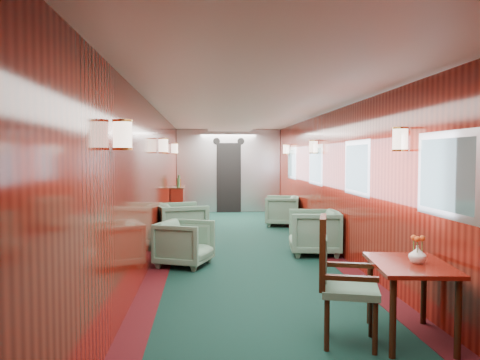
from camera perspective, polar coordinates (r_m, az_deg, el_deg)
The scene contains 12 objects.
room at distance 7.62m, azimuth 0.91°, elevation 3.04°, with size 12.00×12.10×2.40m.
bulkhead at distance 13.52m, azimuth -1.39°, elevation 1.07°, with size 2.98×0.17×2.39m.
windows_right at distance 8.14m, azimuth 11.24°, elevation 1.67°, with size 0.02×8.60×0.80m.
wall_sconces at distance 8.18m, azimuth 0.54°, elevation 4.11°, with size 2.97×7.97×0.25m.
dining_table at distance 4.44m, azimuth 20.04°, elevation -10.85°, with size 0.74×0.98×0.68m.
side_chair at distance 4.20m, azimuth 11.84°, elevation -11.23°, with size 0.60×0.61×1.10m.
credenza at distance 11.42m, azimuth -7.56°, elevation -2.97°, with size 0.31×0.99×1.16m.
flower_vase at distance 4.40m, azimuth 20.82°, elevation -8.49°, with size 0.15×0.15×0.16m, color white.
armchair_left_near at distance 7.00m, azimuth -6.76°, elevation -7.68°, with size 0.71×0.73×0.67m, color #204B3B.
armchair_left_far at distance 8.51m, azimuth -7.24°, elevation -5.40°, with size 0.84×0.86×0.78m, color #204B3B.
armchair_right_near at distance 7.83m, azimuth 9.02°, elevation -6.30°, with size 0.79×0.81×0.74m, color #204B3B.
armchair_right_far at distance 10.96m, azimuth 5.13°, elevation -3.75°, with size 0.75×0.77×0.70m, color #204B3B.
Camera 1 is at (-0.70, -7.59, 1.62)m, focal length 35.00 mm.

